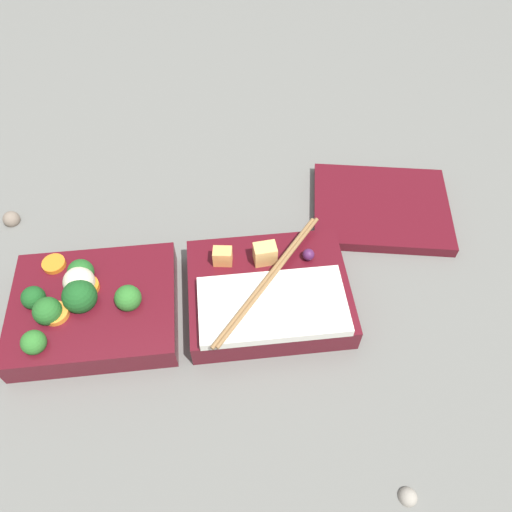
% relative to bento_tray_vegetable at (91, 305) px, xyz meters
% --- Properties ---
extents(ground_plane, '(3.00, 3.00, 0.00)m').
position_rel_bento_tray_vegetable_xyz_m(ground_plane, '(0.10, -0.00, -0.02)').
color(ground_plane, slate).
extents(bento_tray_vegetable, '(0.19, 0.15, 0.07)m').
position_rel_bento_tray_vegetable_xyz_m(bento_tray_vegetable, '(0.00, 0.00, 0.00)').
color(bento_tray_vegetable, '#510F19').
rests_on(bento_tray_vegetable, ground_plane).
extents(bento_tray_rice, '(0.19, 0.18, 0.06)m').
position_rel_bento_tray_vegetable_xyz_m(bento_tray_rice, '(0.21, -0.01, -0.00)').
color(bento_tray_rice, '#510F19').
rests_on(bento_tray_rice, ground_plane).
extents(bento_lid, '(0.21, 0.18, 0.02)m').
position_rel_bento_tray_vegetable_xyz_m(bento_lid, '(0.39, 0.13, -0.02)').
color(bento_lid, '#510F19').
rests_on(bento_lid, ground_plane).
extents(pebble_0, '(0.02, 0.02, 0.02)m').
position_rel_bento_tray_vegetable_xyz_m(pebble_0, '(0.32, -0.24, -0.02)').
color(pebble_0, gray).
rests_on(pebble_0, ground_plane).
extents(pebble_2, '(0.02, 0.02, 0.02)m').
position_rel_bento_tray_vegetable_xyz_m(pebble_2, '(-0.13, 0.17, -0.02)').
color(pebble_2, '#7A6B5B').
rests_on(pebble_2, ground_plane).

